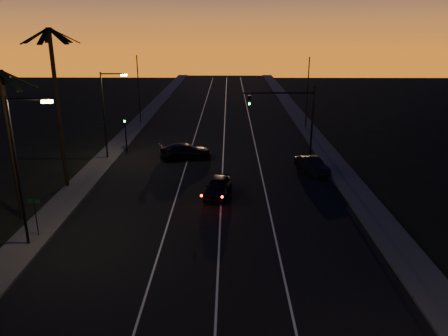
{
  "coord_description": "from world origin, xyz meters",
  "views": [
    {
      "loc": [
        1.06,
        -3.46,
        12.62
      ],
      "look_at": [
        0.74,
        24.79,
        3.4
      ],
      "focal_mm": 35.0,
      "sensor_mm": 36.0,
      "label": 1
    }
  ],
  "objects_px": {
    "lead_car": "(218,187)",
    "cross_car": "(186,151)",
    "right_car": "(312,165)",
    "signal_mast": "(289,108)"
  },
  "relations": [
    {
      "from": "cross_car",
      "to": "signal_mast",
      "type": "bearing_deg",
      "value": 9.76
    },
    {
      "from": "right_car",
      "to": "signal_mast",
      "type": "bearing_deg",
      "value": 103.04
    },
    {
      "from": "signal_mast",
      "to": "right_car",
      "type": "xyz_separation_m",
      "value": [
        1.41,
        -6.1,
        -4.07
      ]
    },
    {
      "from": "lead_car",
      "to": "cross_car",
      "type": "relative_size",
      "value": 0.91
    },
    {
      "from": "lead_car",
      "to": "cross_car",
      "type": "height_order",
      "value": "cross_car"
    },
    {
      "from": "lead_car",
      "to": "cross_car",
      "type": "distance_m",
      "value": 10.59
    },
    {
      "from": "lead_car",
      "to": "right_car",
      "type": "height_order",
      "value": "lead_car"
    },
    {
      "from": "signal_mast",
      "to": "right_car",
      "type": "relative_size",
      "value": 1.57
    },
    {
      "from": "lead_car",
      "to": "cross_car",
      "type": "xyz_separation_m",
      "value": [
        -3.47,
        10.01,
        0.01
      ]
    },
    {
      "from": "signal_mast",
      "to": "cross_car",
      "type": "bearing_deg",
      "value": -170.24
    }
  ]
}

